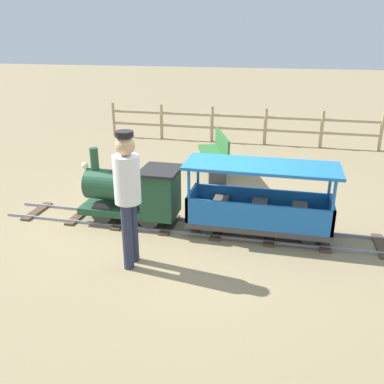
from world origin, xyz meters
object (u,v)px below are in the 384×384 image
object	(u,v)px
conductor_person	(128,190)
locomotive	(134,191)
park_bench	(215,154)
passenger_car	(259,206)

from	to	relation	value
conductor_person	locomotive	bearing A→B (deg)	18.02
conductor_person	park_bench	world-z (taller)	conductor_person
passenger_car	conductor_person	xyz separation A→B (m)	(-1.11, 1.41, 0.53)
passenger_car	park_bench	size ratio (longest dim) A/B	1.47
locomotive	park_bench	size ratio (longest dim) A/B	1.06
passenger_car	park_bench	world-z (taller)	passenger_car
locomotive	park_bench	world-z (taller)	locomotive
park_bench	conductor_person	bearing A→B (deg)	173.76
park_bench	passenger_car	bearing A→B (deg)	-157.08
locomotive	park_bench	distance (m)	2.54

